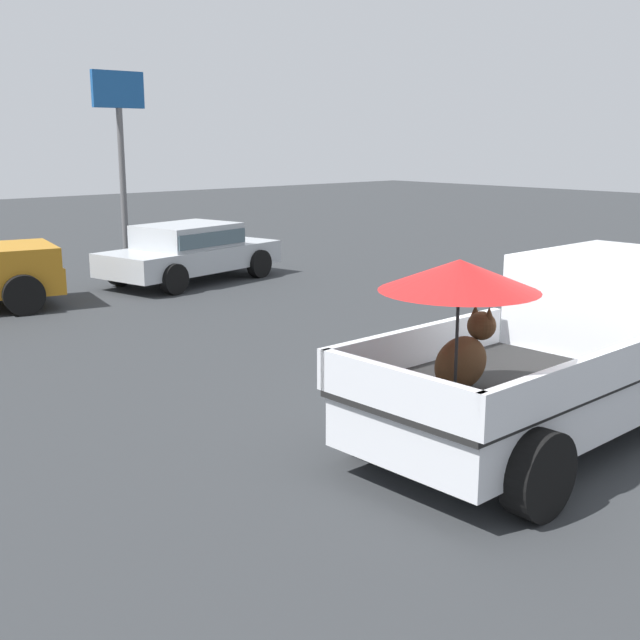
% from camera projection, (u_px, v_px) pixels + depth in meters
% --- Properties ---
extents(ground_plane, '(80.00, 80.00, 0.00)m').
position_uv_depth(ground_plane, '(548.00, 438.00, 8.88)').
color(ground_plane, '#2D3033').
extents(pickup_truck_main, '(5.12, 2.30, 2.19)m').
position_uv_depth(pickup_truck_main, '(572.00, 346.00, 8.90)').
color(pickup_truck_main, black).
rests_on(pickup_truck_main, ground).
extents(parked_sedan_near, '(4.56, 2.59, 1.33)m').
position_uv_depth(parked_sedan_near, '(190.00, 250.00, 18.44)').
color(parked_sedan_near, black).
rests_on(parked_sedan_near, ground).
extents(motel_sign, '(1.40, 0.16, 4.87)m').
position_uv_depth(motel_sign, '(120.00, 130.00, 20.37)').
color(motel_sign, '#59595B').
rests_on(motel_sign, ground).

